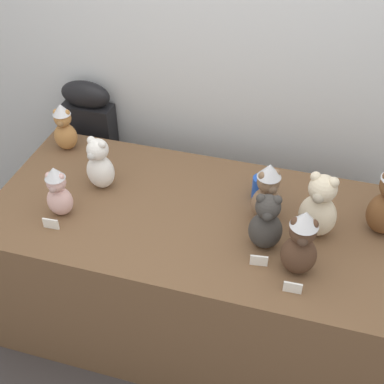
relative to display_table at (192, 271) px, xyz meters
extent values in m
plane|color=#3D3838|center=(0.00, -0.25, -0.38)|extent=(10.00, 10.00, 0.00)
cube|color=silver|center=(0.00, 0.69, 0.92)|extent=(7.00, 0.08, 2.60)
cube|color=brown|center=(0.00, 0.00, 0.00)|extent=(1.81, 0.87, 0.77)
cube|color=black|center=(-0.76, 0.57, 0.05)|extent=(0.28, 0.12, 0.87)
ellipsoid|color=black|center=(-0.76, 0.57, 0.55)|extent=(0.28, 0.12, 0.15)
ellipsoid|color=beige|center=(-0.55, -0.16, 0.45)|extent=(0.12, 0.11, 0.14)
sphere|color=beige|center=(-0.55, -0.16, 0.56)|extent=(0.08, 0.08, 0.08)
sphere|color=beige|center=(-0.58, -0.16, 0.59)|extent=(0.03, 0.03, 0.03)
sphere|color=beige|center=(-0.53, -0.16, 0.59)|extent=(0.03, 0.03, 0.03)
sphere|color=#A88783|center=(-0.55, -0.20, 0.55)|extent=(0.03, 0.03, 0.03)
cone|color=silver|center=(-0.55, -0.16, 0.61)|extent=(0.09, 0.09, 0.05)
ellipsoid|color=#4C3323|center=(0.48, -0.21, 0.47)|extent=(0.15, 0.13, 0.17)
sphere|color=#4C3323|center=(0.48, -0.21, 0.59)|extent=(0.10, 0.10, 0.10)
sphere|color=#4C3323|center=(0.45, -0.21, 0.63)|extent=(0.04, 0.04, 0.04)
sphere|color=#4C3323|center=(0.52, -0.21, 0.63)|extent=(0.04, 0.04, 0.04)
sphere|color=#412E23|center=(0.49, -0.25, 0.58)|extent=(0.04, 0.04, 0.04)
cone|color=silver|center=(0.48, -0.21, 0.66)|extent=(0.11, 0.11, 0.07)
ellipsoid|color=white|center=(-0.46, 0.07, 0.47)|extent=(0.16, 0.14, 0.17)
sphere|color=white|center=(-0.46, 0.07, 0.59)|extent=(0.10, 0.10, 0.10)
sphere|color=white|center=(-0.49, 0.08, 0.63)|extent=(0.04, 0.04, 0.04)
sphere|color=white|center=(-0.43, 0.06, 0.63)|extent=(0.04, 0.04, 0.04)
sphere|color=#B4B3AF|center=(-0.47, 0.03, 0.58)|extent=(0.04, 0.04, 0.04)
ellipsoid|color=#383533|center=(0.34, -0.11, 0.47)|extent=(0.15, 0.13, 0.17)
sphere|color=#383533|center=(0.34, -0.11, 0.59)|extent=(0.10, 0.10, 0.10)
sphere|color=#383533|center=(0.31, -0.11, 0.63)|extent=(0.04, 0.04, 0.04)
sphere|color=#383533|center=(0.37, -0.11, 0.63)|extent=(0.04, 0.04, 0.04)
sphere|color=#32302E|center=(0.34, -0.15, 0.58)|extent=(0.04, 0.04, 0.04)
ellipsoid|color=#B27A42|center=(-0.76, 0.30, 0.46)|extent=(0.13, 0.12, 0.14)
sphere|color=#B27A42|center=(-0.76, 0.30, 0.56)|extent=(0.09, 0.09, 0.09)
sphere|color=#B27A42|center=(-0.78, 0.30, 0.60)|extent=(0.03, 0.03, 0.03)
sphere|color=#B27A42|center=(-0.73, 0.31, 0.60)|extent=(0.03, 0.03, 0.03)
sphere|color=olive|center=(-0.75, 0.27, 0.55)|extent=(0.04, 0.04, 0.04)
cone|color=silver|center=(-0.76, 0.30, 0.61)|extent=(0.09, 0.09, 0.06)
ellipsoid|color=beige|center=(0.53, 0.02, 0.48)|extent=(0.18, 0.16, 0.19)
sphere|color=beige|center=(0.53, 0.02, 0.62)|extent=(0.12, 0.12, 0.12)
sphere|color=beige|center=(0.50, 0.03, 0.67)|extent=(0.04, 0.04, 0.04)
sphere|color=beige|center=(0.57, 0.02, 0.67)|extent=(0.04, 0.04, 0.04)
sphere|color=#ABA08A|center=(0.52, -0.02, 0.61)|extent=(0.05, 0.05, 0.05)
ellipsoid|color=#7F6047|center=(0.31, 0.06, 0.46)|extent=(0.17, 0.17, 0.16)
sphere|color=#7F6047|center=(0.31, 0.06, 0.58)|extent=(0.10, 0.10, 0.10)
sphere|color=#7F6047|center=(0.29, 0.04, 0.62)|extent=(0.04, 0.04, 0.04)
sphere|color=#7F6047|center=(0.34, 0.08, 0.62)|extent=(0.04, 0.04, 0.04)
sphere|color=brown|center=(0.34, 0.03, 0.57)|extent=(0.04, 0.04, 0.04)
cone|color=silver|center=(0.31, 0.06, 0.64)|extent=(0.10, 0.10, 0.06)
cylinder|color=blue|center=(0.27, 0.19, 0.44)|extent=(0.08, 0.08, 0.11)
cube|color=white|center=(0.34, -0.22, 0.41)|extent=(0.07, 0.02, 0.05)
cube|color=white|center=(0.48, -0.32, 0.41)|extent=(0.07, 0.01, 0.05)
cube|color=white|center=(-0.55, -0.26, 0.41)|extent=(0.07, 0.01, 0.05)
camera|label=1|loc=(0.47, -1.63, 1.91)|focal=48.21mm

